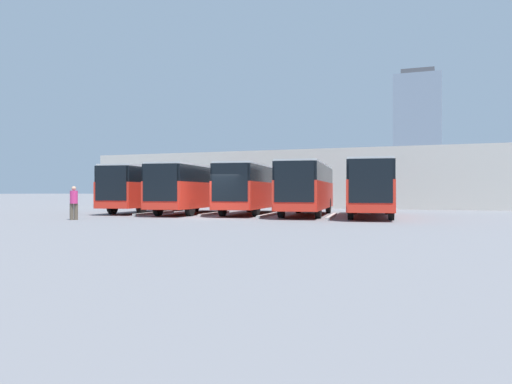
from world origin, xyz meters
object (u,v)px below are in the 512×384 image
Objects in this scene: bus_3 at (193,187)px; bus_4 at (149,187)px; bus_1 at (307,187)px; bus_0 at (371,186)px; bus_2 at (252,187)px; pedestrian at (74,202)px.

bus_4 is (4.00, -0.75, 0.00)m from bus_3.
bus_1 is at bearing 169.64° from bus_4.
bus_0 and bus_4 have the same top height.
bus_2 is 4.11m from bus_3.
bus_1 is 4.06m from bus_2.
bus_3 is 4.07m from bus_4.
pedestrian is (10.33, 9.27, -0.85)m from bus_1.
bus_4 is at bearing -6.73° from bus_2.
bus_3 is at bearing -148.78° from pedestrian.
bus_1 is at bearing -11.83° from bus_0.
bus_4 is at bearing -124.57° from pedestrian.
bus_0 is 1.00× the size of bus_2.
bus_1 is 6.25× the size of pedestrian.
bus_2 is 1.00× the size of bus_4.
pedestrian is at bearing 67.62° from bus_3.
bus_4 is 9.95m from pedestrian.
bus_0 and bus_1 have the same top height.
bus_0 and bus_2 have the same top height.
bus_2 is at bearing -166.81° from pedestrian.
bus_1 is 12.03m from bus_4.
bus_3 is 6.25× the size of pedestrian.
bus_1 is at bearing 162.48° from bus_2.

